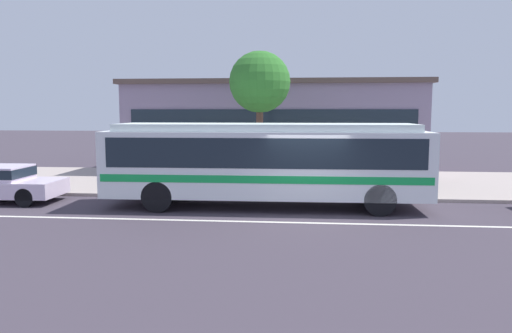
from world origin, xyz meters
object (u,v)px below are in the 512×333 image
object	(u,v)px
bus_stop_sign	(398,155)
pedestrian_waiting_near_sign	(361,166)
street_tree_near_stop	(260,83)
transit_bus	(266,159)

from	to	relation	value
bus_stop_sign	pedestrian_waiting_near_sign	bearing A→B (deg)	146.44
pedestrian_waiting_near_sign	street_tree_near_stop	world-z (taller)	street_tree_near_stop
transit_bus	street_tree_near_stop	bearing A→B (deg)	98.41
pedestrian_waiting_near_sign	bus_stop_sign	bearing A→B (deg)	-33.56
bus_stop_sign	street_tree_near_stop	xyz separation A→B (m)	(-5.15, 1.64, 2.68)
transit_bus	street_tree_near_stop	world-z (taller)	street_tree_near_stop
transit_bus	bus_stop_sign	size ratio (longest dim) A/B	4.50
bus_stop_sign	street_tree_near_stop	world-z (taller)	street_tree_near_stop
transit_bus	street_tree_near_stop	xyz separation A→B (m)	(-0.50, 3.35, 2.69)
transit_bus	bus_stop_sign	bearing A→B (deg)	20.22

